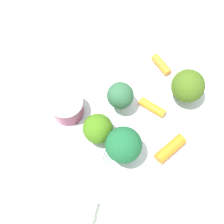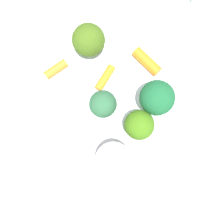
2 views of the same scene
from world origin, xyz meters
name	(u,v)px [view 2 (image 2 of 2)]	position (x,y,z in m)	size (l,w,h in m)	color
ground_plane	(104,112)	(0.00, 0.00, 0.00)	(2.40, 2.40, 0.00)	white
plate	(104,111)	(0.00, 0.00, 0.01)	(0.29, 0.29, 0.01)	white
sauce_cup	(113,161)	(0.04, -0.06, 0.03)	(0.05, 0.05, 0.04)	maroon
broccoli_floret_0	(103,105)	(0.00, 0.00, 0.05)	(0.04, 0.04, 0.05)	#86B46D
broccoli_floret_1	(89,40)	(-0.06, 0.08, 0.05)	(0.05, 0.05, 0.06)	#88A86F
broccoli_floret_2	(139,125)	(0.06, -0.01, 0.04)	(0.04, 0.04, 0.05)	#9AB56F
broccoli_floret_3	(157,98)	(0.06, 0.03, 0.05)	(0.05, 0.05, 0.06)	#96C261
carrot_stick_0	(147,61)	(0.03, 0.09, 0.02)	(0.02, 0.02, 0.05)	orange
carrot_stick_1	(56,69)	(-0.09, 0.03, 0.02)	(0.01, 0.01, 0.04)	orange
carrot_stick_2	(105,78)	(-0.02, 0.04, 0.02)	(0.01, 0.01, 0.04)	orange
fork	(208,128)	(0.15, 0.03, 0.01)	(0.18, 0.05, 0.00)	#AEBEBE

